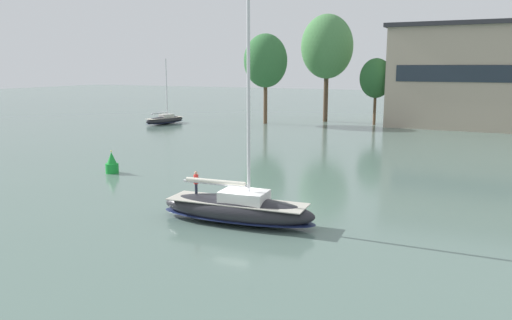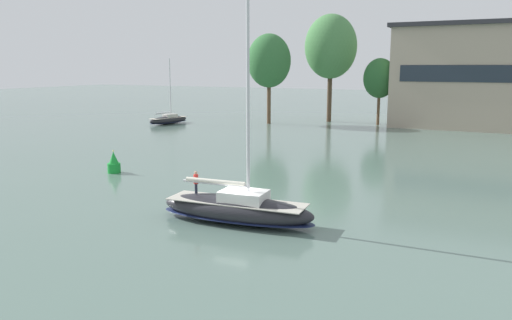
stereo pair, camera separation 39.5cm
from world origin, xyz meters
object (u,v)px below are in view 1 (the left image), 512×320
Objects in this scene: channel_buoy at (112,164)px; tree_shore_right at (266,61)px; sailboat_moored_near_marina at (165,120)px; tree_shore_left at (327,47)px; tree_shore_center at (376,78)px; sailboat_main at (237,208)px.

tree_shore_right is at bearing 95.61° from channel_buoy.
channel_buoy is (20.97, -37.86, 0.11)m from sailboat_moored_near_marina.
tree_shore_left is 56.71m from channel_buoy.
tree_shore_center is at bearing -7.94° from tree_shore_left.
tree_shore_left reaches higher than channel_buoy.
tree_shore_right reaches higher than channel_buoy.
tree_shore_left is 1.33× the size of sailboat_main.
tree_shore_right is at bearing 112.79° from sailboat_main.
tree_shore_center is 55.95m from channel_buoy.
sailboat_moored_near_marina is (-25.36, -17.11, -13.31)m from tree_shore_left.
tree_shore_right is 48.13m from channel_buoy.
channel_buoy is at bearing 154.84° from sailboat_main.
sailboat_main is 61.29m from sailboat_moored_near_marina.
tree_shore_left is 12.48m from tree_shore_right.
tree_shore_center is at bearing 94.22° from sailboat_main.
tree_shore_left is 1.70× the size of sailboat_moored_near_marina.
tree_shore_left is 11.40m from tree_shore_center.
tree_shore_right reaches higher than tree_shore_center.
tree_shore_left is 1.69× the size of tree_shore_center.
tree_shore_left is at bearing 172.06° from tree_shore_center.
sailboat_moored_near_marina is at bearing -155.84° from tree_shore_center.
tree_shore_right reaches higher than sailboat_main.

